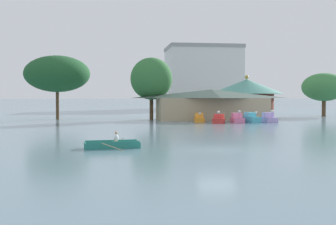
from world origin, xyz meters
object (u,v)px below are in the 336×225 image
object	(u,v)px
pedal_boat_orange	(199,119)
boathouse	(211,104)
green_roof_pavilion	(247,95)
background_building_block	(203,78)
pedal_boat_pink	(237,119)
rowboat_with_rower	(112,145)
pedal_boat_red	(219,119)
shoreline_tree_mid	(151,79)
shoreline_tree_right	(324,87)
pedal_boat_lavender	(269,118)
shoreline_tree_tall_left	(57,74)
pedal_boat_cyan	(251,118)

from	to	relation	value
pedal_boat_orange	boathouse	world-z (taller)	boathouse
green_roof_pavilion	background_building_block	bearing A→B (deg)	85.80
pedal_boat_pink	green_roof_pavilion	bearing A→B (deg)	159.43
rowboat_with_rower	pedal_boat_red	distance (m)	30.98
boathouse	shoreline_tree_mid	world-z (taller)	shoreline_tree_mid
boathouse	pedal_boat_red	bearing A→B (deg)	-96.59
boathouse	shoreline_tree_right	size ratio (longest dim) A/B	2.23
rowboat_with_rower	green_roof_pavilion	world-z (taller)	green_roof_pavilion
pedal_boat_orange	pedal_boat_red	bearing A→B (deg)	49.78
pedal_boat_lavender	boathouse	xyz separation A→B (m)	(-6.31, 7.95, 1.91)
pedal_boat_red	pedal_boat_lavender	size ratio (longest dim) A/B	1.18
rowboat_with_rower	pedal_boat_lavender	bearing A→B (deg)	-133.85
shoreline_tree_tall_left	shoreline_tree_mid	world-z (taller)	shoreline_tree_tall_left
rowboat_with_rower	shoreline_tree_mid	bearing A→B (deg)	-105.50
rowboat_with_rower	boathouse	xyz separation A→B (m)	(15.51, 36.03, 2.22)
pedal_boat_cyan	pedal_boat_lavender	xyz separation A→B (m)	(2.61, 0.19, -0.02)
pedal_boat_cyan	background_building_block	size ratio (longest dim) A/B	0.14
shoreline_tree_mid	background_building_block	xyz separation A→B (m)	(21.17, 60.11, 2.95)
pedal_boat_lavender	green_roof_pavilion	xyz separation A→B (m)	(1.68, 15.16, 3.30)
pedal_boat_orange	shoreline_tree_right	size ratio (longest dim) A/B	0.39
pedal_boat_red	shoreline_tree_mid	bearing A→B (deg)	-124.42
pedal_boat_orange	pedal_boat_lavender	size ratio (longest dim) A/B	1.20
boathouse	shoreline_tree_right	xyz separation A→B (m)	(23.37, 9.31, 2.89)
shoreline_tree_tall_left	shoreline_tree_mid	size ratio (longest dim) A/B	1.06
pedal_boat_orange	pedal_boat_cyan	bearing A→B (deg)	81.83
shoreline_tree_tall_left	rowboat_with_rower	bearing A→B (deg)	-78.30
pedal_boat_lavender	background_building_block	xyz separation A→B (m)	(5.69, 69.86, 8.79)
pedal_boat_red	pedal_boat_pink	bearing A→B (deg)	116.60
pedal_boat_red	pedal_boat_cyan	world-z (taller)	pedal_boat_red
pedal_boat_red	green_roof_pavilion	xyz separation A→B (m)	(8.98, 15.86, 3.36)
pedal_boat_lavender	shoreline_tree_mid	world-z (taller)	shoreline_tree_mid
pedal_boat_orange	shoreline_tree_tall_left	distance (m)	23.97
rowboat_with_rower	pedal_boat_red	world-z (taller)	pedal_boat_red
pedal_boat_red	pedal_boat_pink	world-z (taller)	pedal_boat_pink
pedal_boat_cyan	green_roof_pavilion	size ratio (longest dim) A/B	0.23
pedal_boat_red	green_roof_pavilion	distance (m)	18.54
rowboat_with_rower	shoreline_tree_tall_left	distance (m)	41.54
green_roof_pavilion	shoreline_tree_tall_left	world-z (taller)	shoreline_tree_tall_left
pedal_boat_pink	pedal_boat_cyan	world-z (taller)	pedal_boat_pink
pedal_boat_orange	boathouse	size ratio (longest dim) A/B	0.17
green_roof_pavilion	shoreline_tree_mid	world-z (taller)	shoreline_tree_mid
boathouse	shoreline_tree_mid	distance (m)	10.14
pedal_boat_orange	shoreline_tree_right	distance (m)	31.18
pedal_boat_red	pedal_boat_orange	bearing A→B (deg)	-120.06
background_building_block	pedal_boat_red	bearing A→B (deg)	-100.44
shoreline_tree_mid	pedal_boat_orange	bearing A→B (deg)	-53.37
pedal_boat_red	pedal_boat_pink	distance (m)	2.73
pedal_boat_red	rowboat_with_rower	bearing A→B (deg)	-10.40
pedal_boat_red	shoreline_tree_right	xyz separation A→B (m)	(24.37, 17.96, 4.86)
pedal_boat_orange	green_roof_pavilion	xyz separation A→B (m)	(11.20, 13.44, 3.35)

